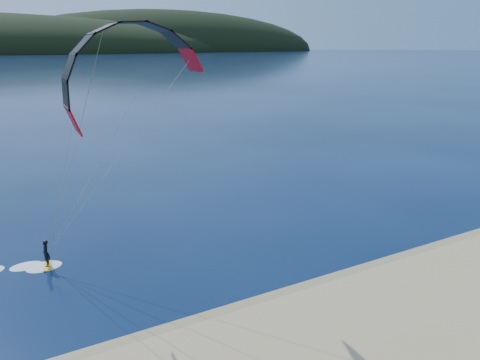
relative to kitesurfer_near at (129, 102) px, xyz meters
name	(u,v)px	position (x,y,z in m)	size (l,w,h in m)	color
wet_sand	(230,322)	(2.28, -6.64, -9.66)	(220.00, 2.50, 0.10)	#938155
headland	(5,53)	(2.91, 734.14, -9.71)	(1200.00, 310.00, 140.00)	black
kitesurfer_near	(129,102)	(0.00, 0.00, 0.00)	(19.68, 6.32, 13.33)	yellow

